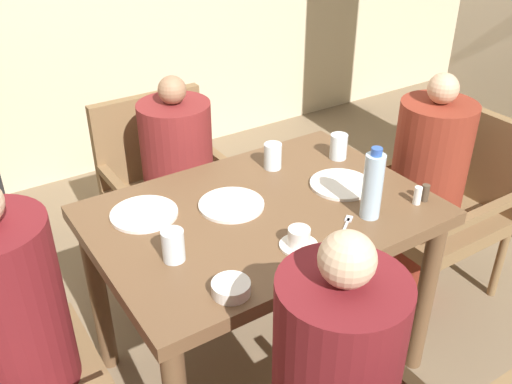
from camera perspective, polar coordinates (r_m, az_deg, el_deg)
name	(u,v)px	position (r m, az deg, el deg)	size (l,w,h in m)	color
ground_plane	(261,362)	(2.52, 0.53, -16.66)	(16.00, 16.00, 0.00)	#7A664C
dining_table	(262,235)	(2.08, 0.62, -4.31)	(1.19, 0.82, 0.77)	brown
diner_in_left_chair	(19,345)	(1.89, -22.65, -13.91)	(0.32, 0.32, 1.15)	maroon
chair_far_side	(167,183)	(2.80, -8.87, 0.94)	(0.56, 0.56, 0.87)	brown
diner_in_far_chair	(179,183)	(2.65, -7.67, 0.87)	(0.32, 0.32, 1.06)	maroon
chair_right_side	(444,198)	(2.78, 18.27, -0.55)	(0.56, 0.56, 0.87)	brown
diner_in_right_chair	(425,190)	(2.64, 16.58, 0.20)	(0.32, 0.32, 1.10)	maroon
plate_main_left	(144,214)	(2.02, -11.13, -2.15)	(0.24, 0.24, 0.01)	white
plate_main_right	(341,184)	(2.18, 8.48, 0.77)	(0.24, 0.24, 0.01)	white
plate_dessert_center	(231,205)	(2.03, -2.48, -1.28)	(0.24, 0.24, 0.01)	white
teacup_with_saucer	(299,239)	(1.82, 4.31, -4.73)	(0.13, 0.13, 0.07)	white
bowl_small	(231,288)	(1.65, -2.51, -9.56)	(0.11, 0.11, 0.04)	white
water_bottle	(373,185)	(1.96, 11.59, 0.65)	(0.07, 0.07, 0.26)	silver
glass_tall_near	(173,246)	(1.77, -8.28, -5.32)	(0.07, 0.07, 0.10)	silver
glass_tall_mid	(339,146)	(2.36, 8.26, 4.53)	(0.07, 0.07, 0.10)	silver
glass_tall_far	(273,156)	(2.26, 1.68, 3.62)	(0.07, 0.07, 0.10)	silver
salt_shaker	(418,195)	(2.11, 15.85, -0.34)	(0.03, 0.03, 0.07)	white
pepper_shaker	(425,193)	(2.14, 16.56, -0.08)	(0.03, 0.03, 0.06)	#4C3D2D
fork_beside_plate	(346,226)	(1.95, 8.97, -3.37)	(0.15, 0.11, 0.00)	silver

